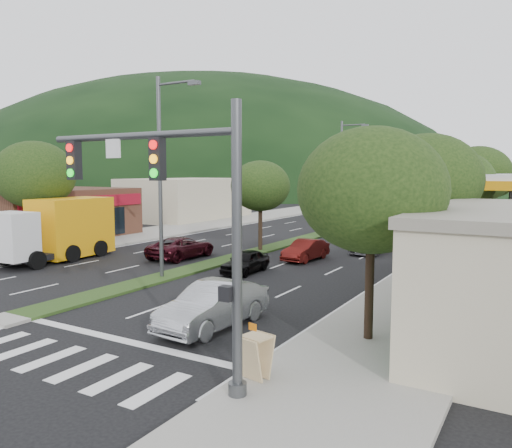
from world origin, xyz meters
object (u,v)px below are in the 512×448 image
Objects in this scene: tree_med_far at (376,175)px; sedan_silver at (213,305)px; tree_r_d at (478,174)px; traffic_signal at (181,203)px; tree_med_near at (260,186)px; tree_r_c at (456,183)px; streetlight_mid at (343,169)px; car_queue_d at (394,235)px; car_queue_c at (306,250)px; suv_maroon at (182,247)px; a_frame_sign at (256,353)px; car_queue_a at (245,261)px; streetlight_near at (163,168)px; box_truck at (60,231)px; tree_r_b at (427,180)px; tree_l_a at (35,175)px; tree_r_e at (491,177)px; car_queue_b at (370,242)px; motorhome at (428,221)px; tree_r_a at (372,190)px.

sedan_silver is at bearing -80.53° from tree_med_far.
tree_r_d is 18.44m from tree_med_far.
tree_med_near is at bearing 114.80° from traffic_signal.
tree_r_c is 1.08× the size of tree_med_near.
streetlight_mid is 10.56m from car_queue_d.
car_queue_c is (-7.89, -13.59, -4.55)m from tree_r_d.
tree_r_c reaches higher than suv_maroon.
car_queue_c is 18.05m from a_frame_sign.
streetlight_near is at bearing -130.28° from car_queue_a.
streetlight_near reaches higher than box_truck.
tree_r_d is at bearing 61.70° from car_queue_a.
tree_r_d is 1.19× the size of tree_med_near.
tree_r_b is 1.47× the size of sedan_silver.
a_frame_sign is at bearing -76.72° from tree_med_far.
tree_r_b is at bearing 94.64° from a_frame_sign.
tree_l_a is at bearing -176.94° from car_queue_a.
tree_r_d reaches higher than traffic_signal.
streetlight_mid is at bearing 118.58° from a_frame_sign.
streetlight_near is at bearing -118.20° from tree_r_d.
tree_r_e reaches higher than tree_r_c.
traffic_signal is 1.48× the size of sedan_silver.
tree_med_near is at bearing -121.22° from suv_maroon.
sedan_silver is at bearing 149.45° from a_frame_sign.
car_queue_b is (6.34, -11.59, -4.90)m from streetlight_mid.
motorhome is at bearing -61.27° from tree_med_far.
tree_r_c is (2.97, 21.54, 0.10)m from traffic_signal.
tree_r_e is 1.11× the size of tree_med_near.
streetlight_mid reaches higher than tree_l_a.
streetlight_mid is at bearing 152.09° from motorhome.
motorhome is at bearing 32.56° from car_queue_d.
tree_r_b is 12.47m from streetlight_near.
streetlight_mid is at bearing 104.33° from traffic_signal.
tree_r_c reaches higher than sedan_silver.
sedan_silver reaches higher than car_queue_d.
suv_maroon is 7.73m from car_queue_c.
car_queue_a is at bearing 163.06° from suv_maroon.
streetlight_mid is 35.34m from a_frame_sign.
suv_maroon is 18.70m from motorhome.
tree_r_c is 16.90m from suv_maroon.
motorhome is at bearing 97.25° from tree_r_a.
car_queue_c is 10.35m from car_queue_d.
tree_r_a is at bearing -72.11° from car_queue_d.
traffic_signal is 1.01× the size of tree_med_far.
box_truck is 5.08× the size of a_frame_sign.
car_queue_d is (0.23, 5.00, -0.08)m from car_queue_b.
tree_med_near reaches higher than car_queue_a.
tree_r_d is 2.02× the size of car_queue_a.
tree_r_d is 12.18m from streetlight_mid.
tree_med_near is 17.08m from sedan_silver.
traffic_signal reaches higher than car_queue_b.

